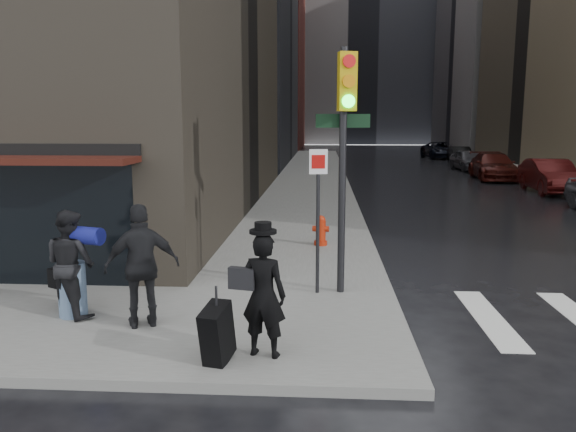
# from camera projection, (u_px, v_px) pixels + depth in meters

# --- Properties ---
(ground) EXTENTS (140.00, 140.00, 0.00)m
(ground) POSITION_uv_depth(u_px,v_px,m) (282.00, 335.00, 8.89)
(ground) COLOR black
(ground) RESTS_ON ground
(sidewalk_left) EXTENTS (4.00, 50.00, 0.15)m
(sidewalk_left) POSITION_uv_depth(u_px,v_px,m) (313.00, 173.00, 35.44)
(sidewalk_left) COLOR slate
(sidewalk_left) RESTS_ON ground
(sidewalk_right) EXTENTS (3.00, 50.00, 0.15)m
(sidewalk_right) POSITION_uv_depth(u_px,v_px,m) (531.00, 174.00, 34.62)
(sidewalk_right) COLOR slate
(sidewalk_right) RESTS_ON ground
(bldg_left_far) EXTENTS (22.00, 20.00, 26.00)m
(bldg_left_far) POSITION_uv_depth(u_px,v_px,m) (212.00, 40.00, 68.50)
(bldg_left_far) COLOR brown
(bldg_left_far) RESTS_ON ground
(bldg_right_far) EXTENTS (22.00, 20.00, 25.00)m
(bldg_right_far) POSITION_uv_depth(u_px,v_px,m) (553.00, 37.00, 62.27)
(bldg_right_far) COLOR slate
(bldg_right_far) RESTS_ON ground
(bldg_distant) EXTENTS (40.00, 12.00, 32.00)m
(bldg_distant) POSITION_uv_depth(u_px,v_px,m) (361.00, 33.00, 82.58)
(bldg_distant) COLOR slate
(bldg_distant) RESTS_ON ground
(man_overcoat) EXTENTS (1.16, 0.91, 1.91)m
(man_overcoat) POSITION_uv_depth(u_px,v_px,m) (254.00, 301.00, 7.60)
(man_overcoat) COLOR black
(man_overcoat) RESTS_ON ground
(man_jeans) EXTENTS (1.21, 1.10, 1.79)m
(man_jeans) POSITION_uv_depth(u_px,v_px,m) (71.00, 263.00, 9.22)
(man_jeans) COLOR black
(man_jeans) RESTS_ON ground
(man_greycoat) EXTENTS (1.24, 0.89, 1.95)m
(man_greycoat) POSITION_uv_depth(u_px,v_px,m) (142.00, 266.00, 8.73)
(man_greycoat) COLOR black
(man_greycoat) RESTS_ON ground
(traffic_light) EXTENTS (1.11, 0.60, 4.50)m
(traffic_light) POSITION_uv_depth(u_px,v_px,m) (342.00, 138.00, 10.08)
(traffic_light) COLOR black
(traffic_light) RESTS_ON ground
(fire_hydrant) EXTENTS (0.45, 0.34, 0.78)m
(fire_hydrant) POSITION_uv_depth(u_px,v_px,m) (321.00, 232.00, 14.61)
(fire_hydrant) COLOR #A9220A
(fire_hydrant) RESTS_ON ground
(parked_car_2) EXTENTS (1.92, 4.87, 1.58)m
(parked_car_2) POSITION_uv_depth(u_px,v_px,m) (550.00, 176.00, 26.26)
(parked_car_2) COLOR #3E0D0C
(parked_car_2) RESTS_ON ground
(parked_car_3) EXTENTS (2.50, 5.39, 1.53)m
(parked_car_3) POSITION_uv_depth(u_px,v_px,m) (493.00, 166.00, 32.30)
(parked_car_3) COLOR #3D100C
(parked_car_3) RESTS_ON ground
(parked_car_4) EXTENTS (1.97, 4.25, 1.41)m
(parked_car_4) POSITION_uv_depth(u_px,v_px,m) (468.00, 160.00, 38.29)
(parked_car_4) COLOR #414146
(parked_car_4) RESTS_ON ground
(parked_car_5) EXTENTS (1.49, 4.05, 1.32)m
(parked_car_5) POSITION_uv_depth(u_px,v_px,m) (460.00, 155.00, 44.23)
(parked_car_5) COLOR black
(parked_car_5) RESTS_ON ground
(parked_car_6) EXTENTS (2.82, 5.43, 1.46)m
(parked_car_6) POSITION_uv_depth(u_px,v_px,m) (440.00, 150.00, 50.22)
(parked_car_6) COLOR black
(parked_car_6) RESTS_ON ground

